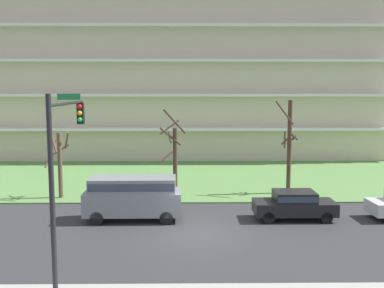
{
  "coord_description": "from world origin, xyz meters",
  "views": [
    {
      "loc": [
        -0.52,
        -21.66,
        7.15
      ],
      "look_at": [
        -0.18,
        6.0,
        3.73
      ],
      "focal_mm": 42.63,
      "sensor_mm": 36.0,
      "label": 1
    }
  ],
  "objects_px": {
    "tree_left": "(174,154)",
    "tree_center": "(289,145)",
    "van_gray_center_left": "(133,195)",
    "traffic_signal_mast": "(63,155)",
    "tree_far_left": "(59,161)",
    "sedan_black_center_right": "(294,204)"
  },
  "relations": [
    {
      "from": "tree_far_left",
      "to": "tree_center",
      "type": "xyz_separation_m",
      "value": [
        15.07,
        1.09,
        0.88
      ]
    },
    {
      "from": "van_gray_center_left",
      "to": "traffic_signal_mast",
      "type": "height_order",
      "value": "traffic_signal_mast"
    },
    {
      "from": "tree_center",
      "to": "tree_far_left",
      "type": "bearing_deg",
      "value": -175.86
    },
    {
      "from": "tree_far_left",
      "to": "sedan_black_center_right",
      "type": "relative_size",
      "value": 1.09
    },
    {
      "from": "tree_left",
      "to": "tree_center",
      "type": "relative_size",
      "value": 0.92
    },
    {
      "from": "tree_center",
      "to": "traffic_signal_mast",
      "type": "xyz_separation_m",
      "value": [
        -11.41,
        -13.53,
        1.35
      ]
    },
    {
      "from": "tree_center",
      "to": "sedan_black_center_right",
      "type": "height_order",
      "value": "tree_center"
    },
    {
      "from": "sedan_black_center_right",
      "to": "tree_far_left",
      "type": "bearing_deg",
      "value": -19.35
    },
    {
      "from": "van_gray_center_left",
      "to": "tree_far_left",
      "type": "bearing_deg",
      "value": -43.28
    },
    {
      "from": "tree_center",
      "to": "traffic_signal_mast",
      "type": "height_order",
      "value": "traffic_signal_mast"
    },
    {
      "from": "tree_far_left",
      "to": "sedan_black_center_right",
      "type": "xyz_separation_m",
      "value": [
        14.08,
        -4.88,
        -1.6
      ]
    },
    {
      "from": "tree_far_left",
      "to": "sedan_black_center_right",
      "type": "bearing_deg",
      "value": -19.13
    },
    {
      "from": "tree_left",
      "to": "tree_center",
      "type": "height_order",
      "value": "tree_center"
    },
    {
      "from": "tree_center",
      "to": "traffic_signal_mast",
      "type": "distance_m",
      "value": 17.75
    },
    {
      "from": "traffic_signal_mast",
      "to": "tree_left",
      "type": "bearing_deg",
      "value": 74.67
    },
    {
      "from": "van_gray_center_left",
      "to": "traffic_signal_mast",
      "type": "xyz_separation_m",
      "value": [
        -1.64,
        -7.56,
        3.31
      ]
    },
    {
      "from": "tree_far_left",
      "to": "van_gray_center_left",
      "type": "bearing_deg",
      "value": -42.66
    },
    {
      "from": "tree_center",
      "to": "tree_left",
      "type": "bearing_deg",
      "value": -179.86
    },
    {
      "from": "tree_center",
      "to": "traffic_signal_mast",
      "type": "relative_size",
      "value": 0.91
    },
    {
      "from": "van_gray_center_left",
      "to": "sedan_black_center_right",
      "type": "height_order",
      "value": "van_gray_center_left"
    },
    {
      "from": "van_gray_center_left",
      "to": "tree_center",
      "type": "bearing_deg",
      "value": -149.16
    },
    {
      "from": "tree_left",
      "to": "van_gray_center_left",
      "type": "bearing_deg",
      "value": -109.11
    }
  ]
}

